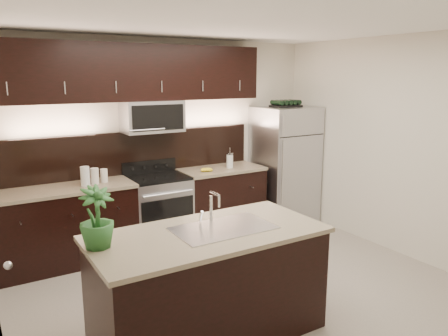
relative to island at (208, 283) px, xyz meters
name	(u,v)px	position (x,y,z in m)	size (l,w,h in m)	color
ground	(245,291)	(0.70, 0.46, -0.47)	(4.50, 4.50, 0.00)	gray
room_walls	(240,131)	(0.59, 0.42, 1.22)	(4.52, 4.02, 2.71)	beige
counter_run	(144,213)	(0.24, 2.15, 0.00)	(3.51, 0.65, 0.94)	black
upper_fixtures	(136,82)	(0.27, 2.30, 1.67)	(3.49, 0.40, 1.66)	black
island	(208,283)	(0.00, 0.00, 0.00)	(1.96, 0.96, 0.94)	black
sink_faucet	(223,226)	(0.15, 0.01, 0.48)	(0.84, 0.50, 0.28)	silver
refrigerator	(284,165)	(2.50, 2.09, 0.41)	(0.85, 0.76, 1.76)	#B2B2B7
wine_rack	(286,104)	(2.50, 2.09, 1.33)	(0.43, 0.27, 0.10)	black
plant	(97,218)	(-0.87, 0.13, 0.70)	(0.26, 0.26, 0.47)	#215422
canisters	(92,176)	(-0.39, 2.13, 0.57)	(0.34, 0.16, 0.23)	silver
french_press	(230,160)	(1.53, 2.10, 0.57)	(0.10, 0.10, 0.28)	silver
bananas	(203,170)	(1.08, 2.07, 0.49)	(0.17, 0.13, 0.05)	gold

